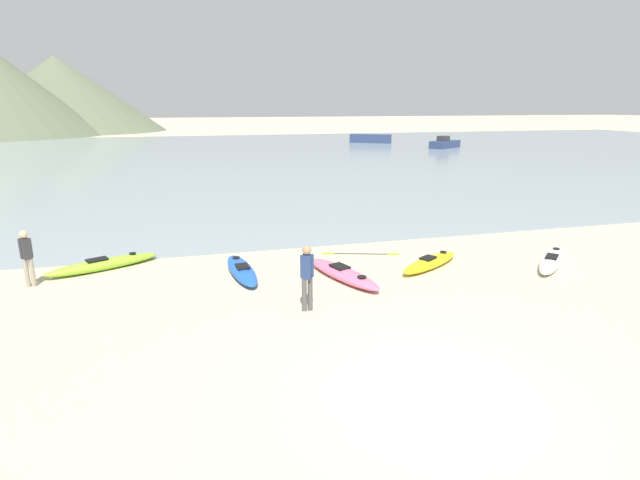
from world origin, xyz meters
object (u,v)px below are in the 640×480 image
at_px(kayak_on_sand_4, 343,273).
at_px(moored_boat_0, 370,139).
at_px(kayak_on_sand_2, 430,262).
at_px(moored_boat_1, 445,144).
at_px(kayak_on_sand_0, 242,270).
at_px(person_near_foreground, 307,274).
at_px(kayak_on_sand_3, 552,260).
at_px(person_near_waterline, 27,255).
at_px(loose_paddle, 360,254).
at_px(kayak_on_sand_1, 103,264).

relative_size(kayak_on_sand_4, moored_boat_0, 0.65).
height_order(kayak_on_sand_2, moored_boat_1, moored_boat_1).
bearing_deg(kayak_on_sand_0, moored_boat_1, 53.98).
xyz_separation_m(person_near_foreground, moored_boat_0, (21.98, 53.26, -0.37)).
xyz_separation_m(kayak_on_sand_0, kayak_on_sand_3, (10.21, -1.66, -0.01)).
height_order(kayak_on_sand_2, person_near_waterline, person_near_waterline).
bearing_deg(kayak_on_sand_4, person_near_foreground, -128.28).
height_order(kayak_on_sand_4, moored_boat_1, moored_boat_1).
xyz_separation_m(kayak_on_sand_3, person_near_waterline, (-16.33, 2.22, 0.83)).
distance_m(kayak_on_sand_2, loose_paddle, 2.64).
height_order(kayak_on_sand_1, kayak_on_sand_4, kayak_on_sand_1).
height_order(kayak_on_sand_0, kayak_on_sand_3, kayak_on_sand_0).
distance_m(kayak_on_sand_2, kayak_on_sand_4, 3.13).
relative_size(kayak_on_sand_0, loose_paddle, 1.19).
bearing_deg(kayak_on_sand_1, moored_boat_1, 48.95).
relative_size(kayak_on_sand_2, loose_paddle, 1.08).
distance_m(kayak_on_sand_4, person_near_waterline, 9.29).
bearing_deg(moored_boat_1, kayak_on_sand_2, -119.35).
height_order(person_near_waterline, moored_boat_0, person_near_waterline).
distance_m(kayak_on_sand_0, kayak_on_sand_3, 10.34).
bearing_deg(moored_boat_1, loose_paddle, -122.43).
bearing_deg(kayak_on_sand_4, kayak_on_sand_3, -3.58).
xyz_separation_m(kayak_on_sand_4, moored_boat_1, (26.12, 41.22, 0.40)).
relative_size(kayak_on_sand_2, kayak_on_sand_3, 0.97).
xyz_separation_m(kayak_on_sand_2, moored_boat_1, (23.01, 40.91, 0.40)).
distance_m(kayak_on_sand_1, person_near_foreground, 7.54).
height_order(kayak_on_sand_0, kayak_on_sand_2, kayak_on_sand_2).
bearing_deg(kayak_on_sand_3, kayak_on_sand_4, 176.42).
relative_size(kayak_on_sand_1, person_near_waterline, 2.03).
bearing_deg(kayak_on_sand_3, person_near_waterline, 172.25).
bearing_deg(moored_boat_1, kayak_on_sand_0, -126.02).
height_order(person_near_waterline, moored_boat_1, person_near_waterline).
distance_m(kayak_on_sand_3, moored_boat_1, 45.75).
distance_m(kayak_on_sand_2, person_near_foreground, 5.39).
bearing_deg(kayak_on_sand_0, kayak_on_sand_3, -9.24).
distance_m(kayak_on_sand_0, kayak_on_sand_1, 4.60).
bearing_deg(person_near_foreground, kayak_on_sand_0, 111.93).
distance_m(moored_boat_1, loose_paddle, 46.10).
bearing_deg(loose_paddle, kayak_on_sand_3, -25.29).
bearing_deg(kayak_on_sand_2, kayak_on_sand_4, -174.40).
bearing_deg(kayak_on_sand_1, loose_paddle, -3.85).
relative_size(kayak_on_sand_3, person_near_waterline, 1.76).
bearing_deg(kayak_on_sand_1, kayak_on_sand_2, -14.00).
distance_m(kayak_on_sand_2, moored_boat_0, 53.71).
xyz_separation_m(kayak_on_sand_0, moored_boat_1, (29.09, 40.01, 0.42)).
bearing_deg(kayak_on_sand_2, loose_paddle, 130.58).
relative_size(kayak_on_sand_1, moored_boat_0, 0.65).
distance_m(person_near_foreground, loose_paddle, 5.43).
xyz_separation_m(kayak_on_sand_2, person_near_foreground, (-4.76, -2.39, 0.84)).
bearing_deg(person_near_waterline, kayak_on_sand_4, -11.03).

